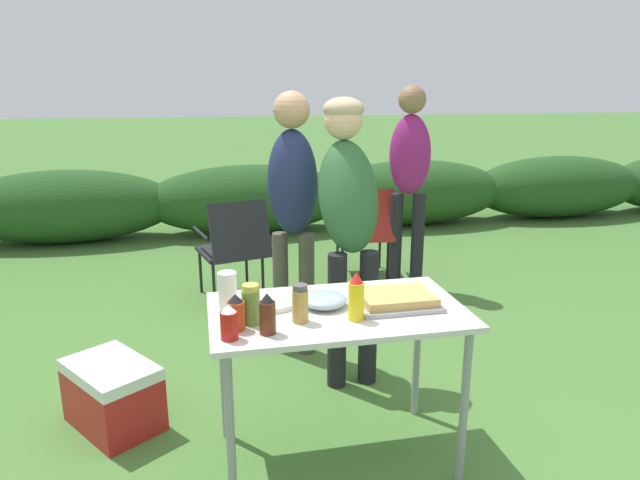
{
  "coord_description": "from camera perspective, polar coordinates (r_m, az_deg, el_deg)",
  "views": [
    {
      "loc": [
        -0.55,
        -2.23,
        1.67
      ],
      "look_at": [
        0.05,
        0.58,
        0.89
      ],
      "focal_mm": 32.0,
      "sensor_mm": 36.0,
      "label": 1
    }
  ],
  "objects": [
    {
      "name": "ground_plane",
      "position": [
        2.85,
        1.61,
        -20.82
      ],
      "size": [
        60.0,
        60.0,
        0.0
      ],
      "primitive_type": "plane",
      "color": "#477533"
    },
    {
      "name": "shrub_hedge",
      "position": [
        6.68,
        -7.1,
        4.09
      ],
      "size": [
        14.4,
        0.9,
        0.79
      ],
      "color": "#234C1E",
      "rests_on": "ground"
    },
    {
      "name": "folding_table",
      "position": [
        2.51,
        1.72,
        -8.5
      ],
      "size": [
        1.1,
        0.64,
        0.74
      ],
      "color": "silver",
      "rests_on": "ground"
    },
    {
      "name": "food_tray",
      "position": [
        2.54,
        7.64,
        -5.9
      ],
      "size": [
        0.36,
        0.27,
        0.06
      ],
      "color": "#9E9EA3",
      "rests_on": "folding_table"
    },
    {
      "name": "plate_stack",
      "position": [
        2.53,
        -4.87,
        -6.2
      ],
      "size": [
        0.23,
        0.23,
        0.02
      ],
      "primitive_type": "cylinder",
      "color": "white",
      "rests_on": "folding_table"
    },
    {
      "name": "mixing_bowl",
      "position": [
        2.5,
        0.42,
        -6.0
      ],
      "size": [
        0.2,
        0.2,
        0.06
      ],
      "primitive_type": "ellipsoid",
      "color": "#99B2CC",
      "rests_on": "folding_table"
    },
    {
      "name": "paper_cup_stack",
      "position": [
        2.46,
        -9.23,
        -5.11
      ],
      "size": [
        0.08,
        0.08,
        0.17
      ],
      "primitive_type": "cylinder",
      "color": "white",
      "rests_on": "folding_table"
    },
    {
      "name": "relish_jar",
      "position": [
        2.32,
        -6.92,
        -6.44
      ],
      "size": [
        0.07,
        0.07,
        0.17
      ],
      "color": "olive",
      "rests_on": "folding_table"
    },
    {
      "name": "mustard_bottle",
      "position": [
        2.34,
        3.64,
        -5.75
      ],
      "size": [
        0.07,
        0.07,
        0.2
      ],
      "color": "yellow",
      "rests_on": "folding_table"
    },
    {
      "name": "spice_jar",
      "position": [
        2.33,
        -1.99,
        -6.39
      ],
      "size": [
        0.07,
        0.07,
        0.16
      ],
      "color": "#B2893D",
      "rests_on": "folding_table"
    },
    {
      "name": "hot_sauce_bottle",
      "position": [
        2.28,
        -8.42,
        -7.21
      ],
      "size": [
        0.07,
        0.07,
        0.15
      ],
      "color": "#CC4214",
      "rests_on": "folding_table"
    },
    {
      "name": "bbq_sauce_bottle",
      "position": [
        2.23,
        -5.29,
        -7.42
      ],
      "size": [
        0.06,
        0.06,
        0.17
      ],
      "color": "#562314",
      "rests_on": "folding_table"
    },
    {
      "name": "ketchup_bottle",
      "position": [
        2.2,
        -9.08,
        -8.16
      ],
      "size": [
        0.07,
        0.07,
        0.14
      ],
      "color": "red",
      "rests_on": "folding_table"
    },
    {
      "name": "standing_person_in_navy_coat",
      "position": [
        3.17,
        2.85,
        3.4
      ],
      "size": [
        0.34,
        0.47,
        1.61
      ],
      "rotation": [
        0.0,
        0.0,
        0.02
      ],
      "color": "black",
      "rests_on": "ground"
    },
    {
      "name": "standing_person_in_olive_jacket",
      "position": [
        4.74,
        8.94,
        7.17
      ],
      "size": [
        0.4,
        0.36,
        1.68
      ],
      "rotation": [
        0.0,
        0.0,
        -0.42
      ],
      "color": "black",
      "rests_on": "ground"
    },
    {
      "name": "standing_person_in_red_jacket",
      "position": [
        3.47,
        -2.76,
        4.25
      ],
      "size": [
        0.37,
        0.32,
        1.65
      ],
      "rotation": [
        0.0,
        0.0,
        -0.4
      ],
      "color": "#4C473D",
      "rests_on": "ground"
    },
    {
      "name": "camp_chair_green_behind_table",
      "position": [
        4.51,
        -8.6,
        -0.45
      ],
      "size": [
        0.6,
        0.68,
        0.83
      ],
      "rotation": [
        0.0,
        0.0,
        0.25
      ],
      "color": "#232328",
      "rests_on": "ground"
    },
    {
      "name": "camp_chair_near_hedge",
      "position": [
        4.99,
        4.44,
        1.2
      ],
      "size": [
        0.54,
        0.65,
        0.83
      ],
      "rotation": [
        0.0,
        0.0,
        -0.14
      ],
      "color": "maroon",
      "rests_on": "ground"
    },
    {
      "name": "cooler_box",
      "position": [
        3.15,
        -20.01,
        -14.33
      ],
      "size": [
        0.54,
        0.58,
        0.34
      ],
      "rotation": [
        0.0,
        0.0,
        5.33
      ],
      "color": "#B21E1E",
      "rests_on": "ground"
    }
  ]
}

